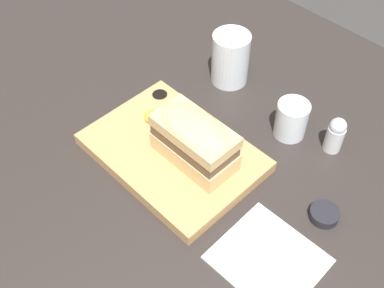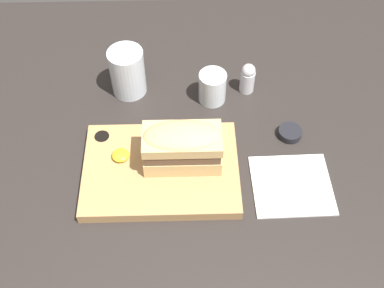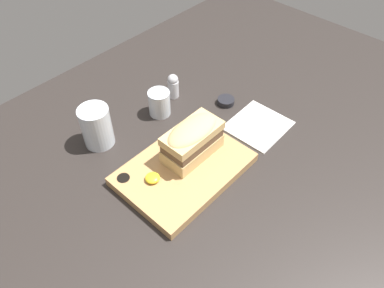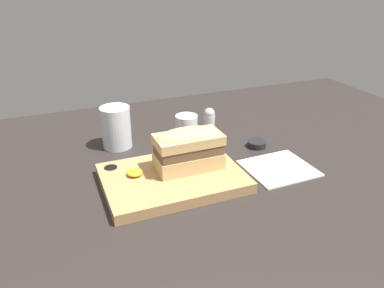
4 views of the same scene
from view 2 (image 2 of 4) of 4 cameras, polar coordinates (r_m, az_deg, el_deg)
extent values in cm
cube|color=#282321|center=(97.75, -5.70, -6.21)|extent=(194.92, 126.34, 2.00)
cube|color=tan|center=(98.31, -3.69, -3.06)|extent=(31.41, 22.34, 2.45)
cylinder|color=black|center=(103.90, -10.60, 0.72)|extent=(3.13, 3.13, 1.23)
cube|color=tan|center=(96.39, -1.13, -1.35)|extent=(15.35, 7.95, 3.74)
cube|color=brown|center=(93.95, -1.16, -0.26)|extent=(14.73, 7.63, 2.34)
cube|color=tan|center=(92.13, -1.18, 0.60)|extent=(15.35, 7.95, 2.24)
ellipsoid|color=tan|center=(91.40, -1.19, 0.96)|extent=(15.04, 7.79, 3.36)
ellipsoid|color=gold|center=(98.90, -8.47, -1.32)|extent=(3.54, 3.54, 1.42)
cylinder|color=silver|center=(110.98, -7.66, 8.46)|extent=(7.98, 7.98, 11.45)
cylinder|color=silver|center=(113.04, -7.50, 7.39)|extent=(7.03, 7.03, 5.15)
cylinder|color=silver|center=(109.47, 2.43, 6.74)|extent=(6.25, 6.25, 7.51)
cylinder|color=black|center=(110.08, 2.42, 6.43)|extent=(5.62, 5.62, 5.40)
cube|color=white|center=(99.33, 11.73, -4.80)|extent=(16.19, 14.94, 0.40)
cylinder|color=silver|center=(112.81, 6.55, 7.40)|extent=(3.38, 3.38, 5.53)
sphere|color=#B7B7BC|center=(110.47, 6.71, 8.62)|extent=(3.21, 3.21, 3.21)
cylinder|color=black|center=(106.47, 11.52, 1.30)|extent=(5.07, 5.07, 1.70)
camera|label=1|loc=(0.45, 61.83, 9.21)|focal=45.00mm
camera|label=3|loc=(0.50, -72.52, 4.68)|focal=35.00mm
camera|label=4|loc=(0.49, -54.82, -45.24)|focal=35.00mm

